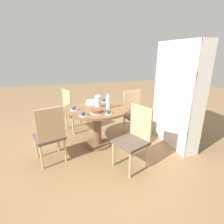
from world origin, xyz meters
TOP-DOWN VIEW (x-y plane):
  - ground_plane at (0.00, 0.00)m, footprint 14.00×14.00m
  - dining_table at (0.00, 0.00)m, footprint 1.16×1.16m
  - chair_a at (0.77, 0.39)m, footprint 0.55×0.55m
  - chair_b at (-0.21, 0.84)m, footprint 0.48×0.48m
  - chair_c at (-0.79, -0.35)m, footprint 0.54×0.54m
  - chair_d at (0.32, -0.80)m, footprint 0.53×0.53m
  - bookshelf at (0.30, 1.40)m, footprint 1.09×0.28m
  - coffee_pot at (-0.00, 0.03)m, footprint 0.12×0.12m
  - water_bottle at (0.11, 0.18)m, footprint 0.07×0.07m
  - cake_main at (-0.23, -0.04)m, footprint 0.25×0.25m
  - cake_second at (0.32, -0.06)m, footprint 0.22×0.22m
  - cup_a at (0.07, -0.40)m, footprint 0.11×0.11m
  - cup_b at (0.39, -0.29)m, footprint 0.11×0.11m
  - cup_c at (0.42, 0.10)m, footprint 0.11×0.11m
  - cup_d at (-0.29, 0.20)m, footprint 0.11×0.11m

SIDE VIEW (x-z plane):
  - ground_plane at x=0.00m, z-range 0.00..0.00m
  - chair_a at x=0.77m, z-range 0.01..0.94m
  - chair_b at x=-0.21m, z-range 0.01..0.94m
  - chair_c at x=-0.79m, z-range 0.01..0.94m
  - chair_d at x=0.32m, z-range 0.01..0.94m
  - dining_table at x=0.00m, z-range 0.21..0.95m
  - cup_a at x=0.07m, z-range 0.74..0.80m
  - cup_b at x=0.39m, z-range 0.74..0.80m
  - cup_c at x=0.42m, z-range 0.74..0.80m
  - cup_d at x=-0.29m, z-range 0.74..0.80m
  - cake_main at x=-0.23m, z-range 0.74..0.81m
  - cake_second at x=0.32m, z-range 0.74..0.81m
  - coffee_pot at x=0.00m, z-range 0.73..0.98m
  - water_bottle at x=0.11m, z-range 0.72..1.01m
  - bookshelf at x=0.30m, z-range -0.03..1.82m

